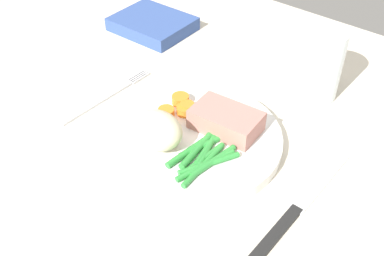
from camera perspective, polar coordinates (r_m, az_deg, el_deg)
name	(u,v)px	position (r cm, az deg, el deg)	size (l,w,h in cm)	color
dining_table	(201,164)	(58.29, 1.11, -4.46)	(120.00, 90.00, 2.00)	beige
dinner_plate	(192,139)	(59.07, 0.00, -1.33)	(23.12, 23.12, 1.60)	white
meat_portion	(229,122)	(58.46, 4.64, 0.79)	(8.68, 5.40, 2.74)	#B2756B
mashed_potatoes	(157,130)	(55.83, -4.38, -0.27)	(6.75, 5.54, 4.48)	beige
carrot_slices	(180,107)	(62.05, -1.55, 2.67)	(4.31, 5.62, 1.23)	orange
green_beans	(204,155)	(55.17, 1.44, -3.32)	(6.22, 10.27, 0.88)	#2D8C38
fork	(107,96)	(68.41, -10.52, 3.88)	(1.44, 16.60, 0.40)	silver
knife	(301,205)	(53.53, 13.35, -9.26)	(1.70, 20.50, 0.64)	black
water_glass	(318,68)	(68.10, 15.38, 7.15)	(6.57, 6.57, 10.33)	silver
napkin	(153,24)	(84.70, -4.92, 12.76)	(13.26, 10.73, 2.32)	#334C8C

